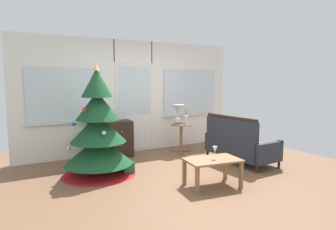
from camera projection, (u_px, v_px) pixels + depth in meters
The scene contains 11 objects.
ground_plane at pixel (181, 175), 5.20m from camera, with size 6.76×6.76×0.00m, color brown.
back_wall_with_door at pixel (134, 97), 6.86m from camera, with size 5.20×0.14×2.55m.
christmas_tree at pixel (98, 134), 5.14m from camera, with size 1.28×1.28×1.93m.
dresser_cabinet at pixel (111, 139), 6.38m from camera, with size 0.93×0.49×0.78m.
settee_sofa at pixel (237, 144), 5.95m from camera, with size 0.78×1.52×0.96m.
side_table at pixel (181, 132), 6.80m from camera, with size 0.50×0.48×0.66m.
table_lamp at pixel (178, 111), 6.75m from camera, with size 0.28×0.28×0.44m.
flower_vase at pixel (186, 119), 6.76m from camera, with size 0.11×0.10×0.35m.
coffee_table at pixel (213, 163), 4.62m from camera, with size 0.90×0.62×0.43m.
wine_glass at pixel (215, 150), 4.63m from camera, with size 0.08×0.08×0.20m.
gift_box at pixel (128, 168), 5.31m from camera, with size 0.19×0.17×0.19m, color #266633.
Camera 1 is at (-2.67, -4.29, 1.64)m, focal length 31.80 mm.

